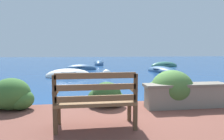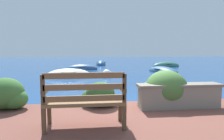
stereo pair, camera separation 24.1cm
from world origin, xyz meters
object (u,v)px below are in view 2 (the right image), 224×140
(rowboat_far, at_px, (82,69))
(rowboat_outer, at_px, (166,66))
(park_bench, at_px, (85,99))
(mooring_buoy, at_px, (107,74))
(rowboat_distant, at_px, (101,64))
(rowboat_nearest, at_px, (69,75))
(rowboat_mid, at_px, (163,71))

(rowboat_far, height_order, rowboat_outer, rowboat_outer)
(park_bench, xyz_separation_m, mooring_buoy, (1.10, 8.31, -0.61))
(rowboat_far, distance_m, rowboat_distant, 4.99)
(rowboat_far, bearing_deg, rowboat_distant, 64.65)
(park_bench, distance_m, rowboat_far, 12.14)
(rowboat_nearest, bearing_deg, mooring_buoy, 178.86)
(rowboat_outer, distance_m, rowboat_distant, 6.35)
(rowboat_mid, distance_m, rowboat_far, 5.97)
(rowboat_nearest, distance_m, rowboat_distant, 8.99)
(rowboat_mid, height_order, rowboat_far, rowboat_far)
(rowboat_mid, relative_size, mooring_buoy, 5.09)
(park_bench, relative_size, rowboat_nearest, 0.50)
(rowboat_nearest, height_order, rowboat_distant, rowboat_distant)
(rowboat_outer, relative_size, mooring_buoy, 4.67)
(rowboat_distant, bearing_deg, park_bench, 2.36)
(rowboat_nearest, xyz_separation_m, rowboat_mid, (6.12, 1.73, -0.01))
(park_bench, relative_size, rowboat_mid, 0.43)
(park_bench, bearing_deg, rowboat_far, 90.10)
(rowboat_nearest, relative_size, rowboat_mid, 0.85)
(park_bench, bearing_deg, rowboat_outer, 61.38)
(mooring_buoy, bearing_deg, rowboat_far, 112.20)
(park_bench, bearing_deg, rowboat_distant, 83.55)
(park_bench, xyz_separation_m, rowboat_far, (-0.45, 12.12, -0.64))
(rowboat_far, height_order, mooring_buoy, rowboat_far)
(rowboat_outer, bearing_deg, rowboat_nearest, 23.33)
(rowboat_mid, bearing_deg, rowboat_outer, 139.57)
(rowboat_distant, bearing_deg, rowboat_mid, 35.26)
(park_bench, xyz_separation_m, rowboat_mid, (5.07, 9.84, -0.64))
(rowboat_nearest, height_order, rowboat_outer, rowboat_outer)
(park_bench, height_order, rowboat_far, park_bench)
(mooring_buoy, bearing_deg, park_bench, -97.55)
(rowboat_nearest, bearing_deg, rowboat_distant, -111.46)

